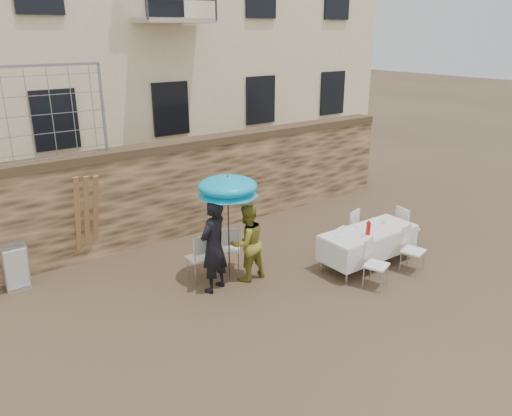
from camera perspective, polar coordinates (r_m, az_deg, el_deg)
ground at (r=8.42m, az=6.86°, el=-13.70°), size 80.00×80.00×0.00m
stone_wall at (r=11.73m, az=-9.71°, el=1.94°), size 13.00×0.50×2.20m
chain_link_fence at (r=10.35m, az=-25.52°, el=9.37°), size 3.20×0.06×1.80m
man_suit at (r=9.17m, az=-4.88°, el=-4.34°), size 0.76×0.64×1.79m
woman_dress at (r=9.59m, az=-1.03°, el=-3.97°), size 0.75×0.59×1.53m
umbrella at (r=9.10m, az=-3.24°, el=2.12°), size 1.15×1.15×1.99m
couple_chair_left at (r=9.77m, az=-6.50°, el=-5.49°), size 0.50×0.50×0.96m
couple_chair_right at (r=10.10m, az=-3.06°, el=-4.52°), size 0.67×0.67×0.96m
banquet_table at (r=10.43m, az=12.76°, el=-2.70°), size 2.10×0.85×0.78m
soda_bottle at (r=10.14m, az=12.72°, el=-2.30°), size 0.09×0.09×0.26m
table_chair_front_left at (r=9.67m, az=13.60°, el=-6.23°), size 0.62×0.62×0.96m
table_chair_front_right at (r=10.48m, az=17.55°, el=-4.55°), size 0.58×0.58×0.96m
table_chair_back at (r=11.16m, az=10.29°, el=-2.42°), size 0.59×0.59×0.96m
table_chair_side at (r=11.61m, az=16.90°, el=-2.08°), size 0.55×0.55×0.96m
chair_stack_right at (r=10.52m, az=-25.99°, el=-5.72°), size 0.46×0.47×0.92m
wood_planks at (r=10.71m, az=-18.17°, el=-1.08°), size 0.70×0.20×2.00m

